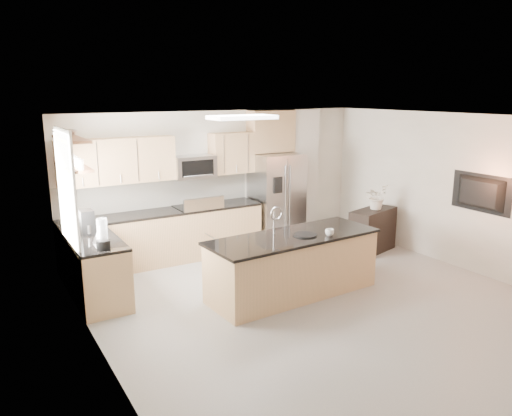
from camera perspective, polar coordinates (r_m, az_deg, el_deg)
floor at (r=7.21m, az=7.70°, el=-11.03°), size 6.50×6.50×0.00m
ceiling at (r=6.59m, az=8.40°, el=10.06°), size 6.00×6.50×0.02m
wall_back at (r=9.48m, az=-4.27°, el=3.17°), size 6.00×0.02×2.60m
wall_left at (r=5.50m, az=-17.35°, el=-4.82°), size 0.02×6.50×2.60m
wall_right at (r=8.93m, az=23.29°, el=1.50°), size 0.02×6.50×2.60m
back_counter at (r=8.91m, az=-10.34°, el=-3.12°), size 3.55×0.66×1.44m
left_counter at (r=7.55m, az=-17.83°, el=-6.68°), size 0.66×1.50×0.92m
range at (r=9.13m, az=-6.64°, el=-2.60°), size 0.76×0.64×1.14m
upper_cabinets at (r=8.76m, az=-11.53°, el=5.59°), size 3.50×0.33×0.75m
microwave at (r=9.00m, az=-7.16°, el=4.69°), size 0.76×0.40×0.40m
refrigerator at (r=9.76m, az=2.34°, el=1.03°), size 0.92×0.78×1.78m
partition_column at (r=10.29m, az=5.25°, el=3.94°), size 0.60×0.30×2.60m
window at (r=7.19m, az=-20.84°, el=1.95°), size 0.04×1.15×1.65m
shelf_lower at (r=7.26m, az=-20.18°, el=4.51°), size 0.30×1.20×0.04m
shelf_upper at (r=7.22m, az=-20.42°, el=7.41°), size 0.30×1.20×0.04m
ceiling_fixture at (r=7.70m, az=-1.59°, el=10.33°), size 1.00×0.50×0.06m
island at (r=7.41m, az=4.24°, el=-6.48°), size 2.66×1.09×1.33m
credenza at (r=9.59m, az=13.17°, el=-2.51°), size 1.09×0.68×0.81m
cup at (r=7.30m, az=8.40°, el=-2.77°), size 0.16×0.16×0.10m
platter at (r=7.28m, az=5.63°, el=-3.07°), size 0.37×0.37×0.02m
blender at (r=6.82m, az=-17.12°, el=-3.08°), size 0.18×0.18×0.42m
kettle at (r=7.17m, az=-17.36°, el=-2.79°), size 0.23×0.23×0.28m
coffee_maker at (r=7.61m, az=-18.76°, el=-1.62°), size 0.19×0.24×0.36m
bowl at (r=7.57m, az=-20.98°, el=8.12°), size 0.52×0.52×0.10m
flower_vase at (r=9.47m, az=13.64°, el=1.95°), size 0.74×0.68×0.70m
television at (r=8.74m, az=24.01°, el=1.53°), size 0.14×1.08×0.62m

